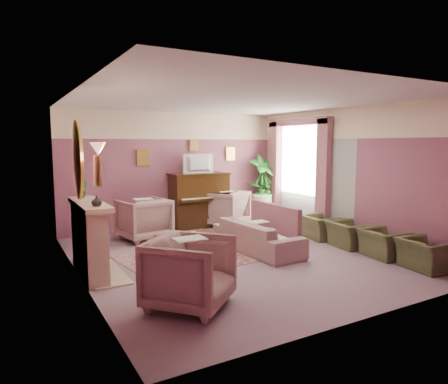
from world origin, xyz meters
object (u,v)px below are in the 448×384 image
television (200,162)px  floral_armchair_left (144,217)px  piano (199,201)px  side_table (262,208)px  sofa (257,231)px  floral_armchair_right (225,206)px  olive_chair_b (384,239)px  olive_chair_d (320,223)px  coffee_table (186,246)px  olive_chair_a (426,249)px  floral_armchair_front (190,269)px  olive_chair_c (349,230)px

television → floral_armchair_left: bearing=-160.5°
piano → side_table: piano is taller
sofa → floral_armchair_left: size_ratio=2.02×
floral_armchair_right → olive_chair_b: bearing=-73.2°
olive_chair_d → side_table: 2.27m
television → coffee_table: bearing=-121.1°
olive_chair_a → coffee_table: bearing=142.0°
coffee_table → side_table: 3.91m
olive_chair_b → side_table: size_ratio=1.11×
olive_chair_a → side_table: (0.03, 4.73, 0.01)m
floral_armchair_right → side_table: 1.20m
sofa → floral_armchair_front: (-2.20, -1.76, 0.09)m
coffee_table → olive_chair_d: size_ratio=1.29×
piano → olive_chair_c: size_ratio=1.80×
television → floral_armchair_front: (-2.23, -4.30, -1.11)m
sofa → olive_chair_a: 2.88m
piano → floral_armchair_front: 4.89m
floral_armchair_front → side_table: floral_armchair_front is taller
floral_armchair_left → olive_chair_b: bearing=-45.6°
floral_armchair_front → olive_chair_a: floral_armchair_front is taller
floral_armchair_front → olive_chair_c: (3.97, 1.13, -0.16)m
olive_chair_d → olive_chair_c: bearing=-90.0°
olive_chair_b → olive_chair_d: (0.00, 1.64, 0.00)m
floral_armchair_left → olive_chair_c: floral_armchair_left is taller
olive_chair_c → side_table: (0.03, 3.09, 0.01)m
floral_armchair_right → olive_chair_c: 3.19m
television → floral_armchair_right: television is taller
television → side_table: (1.77, -0.08, -1.25)m
olive_chair_b → olive_chair_c: same height
olive_chair_b → side_table: side_table is taller
floral_armchair_left → side_table: floral_armchair_left is taller
television → floral_armchair_left: television is taller
olive_chair_a → sofa: bearing=127.9°
floral_armchair_front → floral_armchair_left: bearing=80.7°
olive_chair_a → olive_chair_c: same height
olive_chair_a → side_table: 4.73m
side_table → floral_armchair_right: bearing=-174.4°
floral_armchair_right → floral_armchair_left: bearing=-170.5°
olive_chair_c → olive_chair_d: bearing=90.0°
olive_chair_b → floral_armchair_front: bearing=-175.5°
television → olive_chair_a: 5.27m
television → olive_chair_b: size_ratio=1.03×
coffee_table → sofa: 1.41m
coffee_table → side_table: bearing=35.4°
piano → olive_chair_a: 5.17m
piano → floral_armchair_left: bearing=-159.0°
piano → floral_armchair_right: size_ratio=1.42×
piano → olive_chair_b: 4.41m
floral_armchair_left → side_table: (3.39, 0.49, -0.14)m
coffee_table → olive_chair_d: 3.16m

